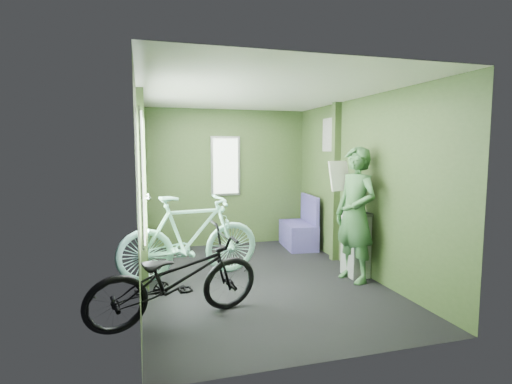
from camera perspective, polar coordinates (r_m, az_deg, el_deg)
room at (r=4.88m, az=-0.22°, el=3.84°), size 4.00×4.02×2.31m
bicycle_black at (r=4.02m, az=-11.07°, el=-17.86°), size 1.81×1.15×0.98m
bicycle_mint at (r=5.22m, az=-9.28°, el=-12.16°), size 1.87×0.89×1.14m
passenger at (r=5.06m, az=14.01°, el=-3.11°), size 0.54×0.73×1.66m
waste_box at (r=5.33m, az=14.06°, el=-7.22°), size 0.24×0.34×0.83m
bench_seat at (r=6.73m, az=6.23°, el=-5.70°), size 0.53×0.86×0.87m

